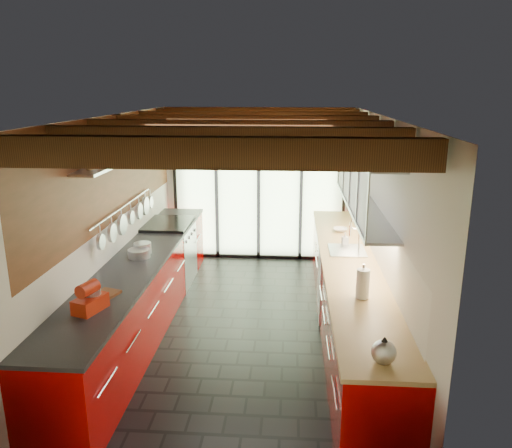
{
  "coord_description": "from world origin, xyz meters",
  "views": [
    {
      "loc": [
        0.56,
        -5.64,
        2.91
      ],
      "look_at": [
        0.12,
        0.4,
        1.25
      ],
      "focal_mm": 35.0,
      "sensor_mm": 36.0,
      "label": 1
    }
  ],
  "objects_px": {
    "kettle": "(384,351)",
    "paper_towel": "(363,284)",
    "soap_bottle": "(345,239)",
    "bowl": "(340,230)",
    "stand_mixer": "(90,299)"
  },
  "relations": [
    {
      "from": "kettle",
      "to": "paper_towel",
      "type": "relative_size",
      "value": 0.71
    },
    {
      "from": "paper_towel",
      "to": "soap_bottle",
      "type": "height_order",
      "value": "paper_towel"
    },
    {
      "from": "paper_towel",
      "to": "soap_bottle",
      "type": "relative_size",
      "value": 2.05
    },
    {
      "from": "kettle",
      "to": "paper_towel",
      "type": "bearing_deg",
      "value": 90.0
    },
    {
      "from": "soap_bottle",
      "to": "bowl",
      "type": "distance_m",
      "value": 0.65
    },
    {
      "from": "paper_towel",
      "to": "soap_bottle",
      "type": "xyz_separation_m",
      "value": [
        0.0,
        1.7,
        -0.06
      ]
    },
    {
      "from": "paper_towel",
      "to": "kettle",
      "type": "bearing_deg",
      "value": -90.0
    },
    {
      "from": "stand_mixer",
      "to": "kettle",
      "type": "bearing_deg",
      "value": -15.91
    },
    {
      "from": "kettle",
      "to": "bowl",
      "type": "bearing_deg",
      "value": 90.0
    },
    {
      "from": "bowl",
      "to": "stand_mixer",
      "type": "bearing_deg",
      "value": -132.09
    },
    {
      "from": "soap_bottle",
      "to": "bowl",
      "type": "xyz_separation_m",
      "value": [
        0.0,
        0.65,
        -0.06
      ]
    },
    {
      "from": "kettle",
      "to": "bowl",
      "type": "distance_m",
      "value": 3.54
    },
    {
      "from": "kettle",
      "to": "paper_towel",
      "type": "xyz_separation_m",
      "value": [
        0.0,
        1.19,
        0.05
      ]
    },
    {
      "from": "kettle",
      "to": "stand_mixer",
      "type": "bearing_deg",
      "value": 164.09
    },
    {
      "from": "soap_bottle",
      "to": "bowl",
      "type": "relative_size",
      "value": 0.85
    }
  ]
}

